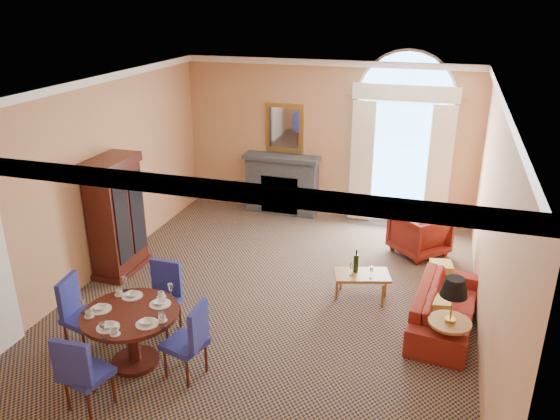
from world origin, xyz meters
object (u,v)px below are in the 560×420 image
(armchair, at_px, (419,233))
(coffee_table, at_px, (361,275))
(side_table, at_px, (452,308))
(armoire, at_px, (116,218))
(sofa, at_px, (445,307))
(dining_table, at_px, (131,325))

(armchair, bearing_deg, coffee_table, 21.66)
(armchair, bearing_deg, side_table, 53.61)
(armoire, distance_m, sofa, 5.31)
(armoire, relative_size, dining_table, 1.65)
(armoire, relative_size, armchair, 2.29)
(armchair, bearing_deg, armoire, -22.59)
(coffee_table, distance_m, side_table, 1.76)
(dining_table, relative_size, side_table, 1.06)
(armoire, xyz_separation_m, coffee_table, (4.02, 0.27, -0.55))
(armoire, bearing_deg, armchair, 24.35)
(armoire, xyz_separation_m, sofa, (5.27, -0.12, -0.66))
(dining_table, distance_m, coffee_table, 3.47)
(armchair, height_order, coffee_table, coffee_table)
(armoire, height_order, side_table, armoire)
(dining_table, relative_size, coffee_table, 1.30)
(sofa, distance_m, armchair, 2.33)
(dining_table, distance_m, sofa, 4.25)
(armoire, xyz_separation_m, side_table, (5.32, -0.87, -0.23))
(armoire, height_order, armchair, armoire)
(armoire, bearing_deg, sofa, -1.28)
(armoire, bearing_deg, coffee_table, 3.89)
(coffee_table, bearing_deg, side_table, -58.37)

